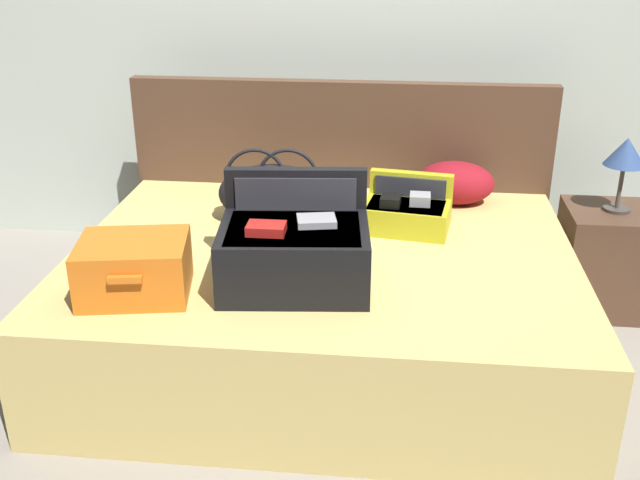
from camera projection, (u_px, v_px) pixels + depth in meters
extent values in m
plane|color=gray|center=(313.00, 404.00, 2.95)|extent=(12.00, 12.00, 0.00)
cube|color=#B7C1B2|center=(348.00, 15.00, 3.93)|extent=(8.00, 0.10, 2.60)
cube|color=tan|center=(323.00, 302.00, 3.21)|extent=(2.10, 1.61, 0.49)
cube|color=#4C3323|center=(340.00, 180.00, 3.88)|extent=(2.14, 0.08, 1.03)
cube|color=black|center=(294.00, 258.00, 2.76)|extent=(0.59, 0.45, 0.24)
cube|color=#28282D|center=(294.00, 249.00, 2.75)|extent=(0.52, 0.39, 0.17)
cube|color=#B21E19|center=(266.00, 229.00, 2.67)|extent=(0.14, 0.09, 0.04)
cube|color=#99999E|center=(316.00, 221.00, 2.75)|extent=(0.16, 0.13, 0.03)
cube|color=black|center=(296.00, 216.00, 2.94)|extent=(0.55, 0.10, 0.40)
cube|color=#28282D|center=(296.00, 219.00, 2.91)|extent=(0.47, 0.06, 0.34)
cube|color=#D16619|center=(135.00, 276.00, 2.73)|extent=(0.44, 0.38, 0.14)
cube|color=#28282D|center=(134.00, 271.00, 2.72)|extent=(0.39, 0.33, 0.10)
cube|color=#1E33A5|center=(111.00, 258.00, 2.65)|extent=(0.12, 0.12, 0.05)
cube|color=#1E33A5|center=(150.00, 250.00, 2.73)|extent=(0.16, 0.12, 0.05)
cube|color=#D16619|center=(132.00, 250.00, 2.69)|extent=(0.44, 0.38, 0.07)
cube|color=#D16619|center=(125.00, 279.00, 2.54)|extent=(0.12, 0.04, 0.02)
cube|color=gold|center=(406.00, 218.00, 3.29)|extent=(0.41, 0.28, 0.12)
cube|color=#28282D|center=(406.00, 214.00, 3.28)|extent=(0.36, 0.25, 0.09)
cube|color=black|center=(391.00, 202.00, 3.25)|extent=(0.09, 0.10, 0.05)
cube|color=#99999E|center=(420.00, 200.00, 3.27)|extent=(0.09, 0.09, 0.05)
cube|color=gold|center=(411.00, 196.00, 3.39)|extent=(0.38, 0.10, 0.23)
cube|color=#28282D|center=(410.00, 198.00, 3.37)|extent=(0.32, 0.06, 0.19)
ellipsoid|color=black|center=(272.00, 194.00, 3.37)|extent=(0.51, 0.32, 0.27)
torus|color=black|center=(255.00, 178.00, 3.34)|extent=(0.28, 0.04, 0.28)
torus|color=black|center=(288.00, 178.00, 3.34)|extent=(0.28, 0.04, 0.28)
ellipsoid|color=maroon|center=(455.00, 183.00, 3.60)|extent=(0.39, 0.27, 0.21)
cube|color=#4C3323|center=(608.00, 260.00, 3.59)|extent=(0.44, 0.40, 0.51)
cylinder|color=#3F3833|center=(616.00, 209.00, 3.48)|extent=(0.12, 0.12, 0.01)
cylinder|color=#4C443D|center=(620.00, 187.00, 3.44)|extent=(0.02, 0.02, 0.21)
cone|color=navy|center=(626.00, 152.00, 3.37)|extent=(0.19, 0.19, 0.13)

